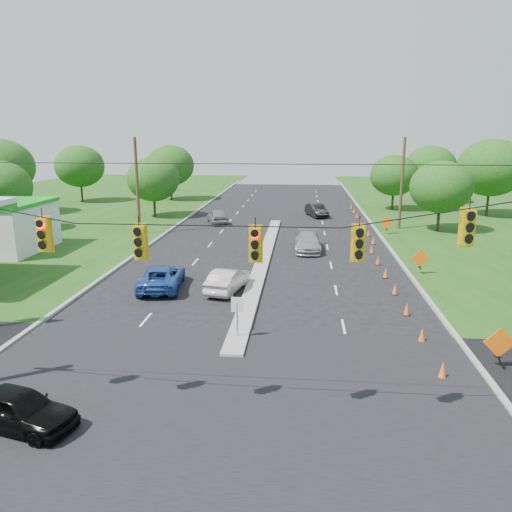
# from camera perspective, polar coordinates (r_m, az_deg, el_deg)

# --- Properties ---
(ground) EXTENTS (160.00, 160.00, 0.00)m
(ground) POSITION_cam_1_polar(r_m,az_deg,el_deg) (18.07, -4.71, -16.98)
(ground) COLOR black
(ground) RESTS_ON ground
(cross_street) EXTENTS (160.00, 14.00, 0.02)m
(cross_street) POSITION_cam_1_polar(r_m,az_deg,el_deg) (18.07, -4.71, -16.98)
(cross_street) COLOR black
(cross_street) RESTS_ON ground
(curb_left) EXTENTS (0.25, 110.00, 0.16)m
(curb_left) POSITION_cam_1_polar(r_m,az_deg,el_deg) (47.99, -10.40, 2.41)
(curb_left) COLOR gray
(curb_left) RESTS_ON ground
(curb_right) EXTENTS (0.25, 110.00, 0.16)m
(curb_right) POSITION_cam_1_polar(r_m,az_deg,el_deg) (46.77, 14.19, 1.93)
(curb_right) COLOR gray
(curb_right) RESTS_ON ground
(median) EXTENTS (1.00, 34.00, 0.18)m
(median) POSITION_cam_1_polar(r_m,az_deg,el_deg) (37.54, 0.85, -0.50)
(median) COLOR gray
(median) RESTS_ON ground
(median_sign) EXTENTS (0.55, 0.06, 2.05)m
(median_sign) POSITION_cam_1_polar(r_m,az_deg,el_deg) (22.83, -2.16, -6.14)
(median_sign) COLOR gray
(median_sign) RESTS_ON ground
(signal_span) EXTENTS (25.60, 0.32, 9.00)m
(signal_span) POSITION_cam_1_polar(r_m,az_deg,el_deg) (15.18, -5.92, -2.58)
(signal_span) COLOR #422D1C
(signal_span) RESTS_ON ground
(utility_pole_far_left) EXTENTS (0.28, 0.28, 9.00)m
(utility_pole_far_left) POSITION_cam_1_polar(r_m,az_deg,el_deg) (48.05, -13.41, 7.71)
(utility_pole_far_left) COLOR #422D1C
(utility_pole_far_left) RESTS_ON ground
(utility_pole_far_right) EXTENTS (0.28, 0.28, 9.00)m
(utility_pole_far_right) POSITION_cam_1_polar(r_m,az_deg,el_deg) (51.41, 16.33, 7.90)
(utility_pole_far_right) COLOR #422D1C
(utility_pole_far_right) RESTS_ON ground
(cone_0) EXTENTS (0.32, 0.32, 0.70)m
(cone_0) POSITION_cam_1_polar(r_m,az_deg,el_deg) (21.06, 20.56, -12.11)
(cone_0) COLOR orange
(cone_0) RESTS_ON ground
(cone_1) EXTENTS (0.32, 0.32, 0.70)m
(cone_1) POSITION_cam_1_polar(r_m,az_deg,el_deg) (24.16, 18.44, -8.55)
(cone_1) COLOR orange
(cone_1) RESTS_ON ground
(cone_2) EXTENTS (0.32, 0.32, 0.70)m
(cone_2) POSITION_cam_1_polar(r_m,az_deg,el_deg) (27.35, 16.85, -5.81)
(cone_2) COLOR orange
(cone_2) RESTS_ON ground
(cone_3) EXTENTS (0.32, 0.32, 0.70)m
(cone_3) POSITION_cam_1_polar(r_m,az_deg,el_deg) (30.62, 15.60, -3.64)
(cone_3) COLOR orange
(cone_3) RESTS_ON ground
(cone_4) EXTENTS (0.32, 0.32, 0.70)m
(cone_4) POSITION_cam_1_polar(r_m,az_deg,el_deg) (33.93, 14.59, -1.89)
(cone_4) COLOR orange
(cone_4) RESTS_ON ground
(cone_5) EXTENTS (0.32, 0.32, 0.70)m
(cone_5) POSITION_cam_1_polar(r_m,az_deg,el_deg) (37.28, 13.77, -0.45)
(cone_5) COLOR orange
(cone_5) RESTS_ON ground
(cone_6) EXTENTS (0.32, 0.32, 0.70)m
(cone_6) POSITION_cam_1_polar(r_m,az_deg,el_deg) (40.65, 13.09, 0.75)
(cone_6) COLOR orange
(cone_6) RESTS_ON ground
(cone_7) EXTENTS (0.32, 0.32, 0.70)m
(cone_7) POSITION_cam_1_polar(r_m,az_deg,el_deg) (44.12, 13.28, 1.75)
(cone_7) COLOR orange
(cone_7) RESTS_ON ground
(cone_8) EXTENTS (0.32, 0.32, 0.70)m
(cone_8) POSITION_cam_1_polar(r_m,az_deg,el_deg) (47.52, 12.73, 2.62)
(cone_8) COLOR orange
(cone_8) RESTS_ON ground
(cone_9) EXTENTS (0.32, 0.32, 0.70)m
(cone_9) POSITION_cam_1_polar(r_m,az_deg,el_deg) (50.93, 12.25, 3.37)
(cone_9) COLOR orange
(cone_9) RESTS_ON ground
(cone_10) EXTENTS (0.32, 0.32, 0.70)m
(cone_10) POSITION_cam_1_polar(r_m,az_deg,el_deg) (54.36, 11.83, 4.03)
(cone_10) COLOR orange
(cone_10) RESTS_ON ground
(cone_11) EXTENTS (0.32, 0.32, 0.70)m
(cone_11) POSITION_cam_1_polar(r_m,az_deg,el_deg) (57.80, 11.46, 4.61)
(cone_11) COLOR orange
(cone_11) RESTS_ON ground
(cone_12) EXTENTS (0.32, 0.32, 0.70)m
(cone_12) POSITION_cam_1_polar(r_m,az_deg,el_deg) (61.24, 11.13, 5.13)
(cone_12) COLOR orange
(cone_12) RESTS_ON ground
(cone_13) EXTENTS (0.32, 0.32, 0.70)m
(cone_13) POSITION_cam_1_polar(r_m,az_deg,el_deg) (64.69, 10.84, 5.59)
(cone_13) COLOR orange
(cone_13) RESTS_ON ground
(work_sign_0) EXTENTS (1.27, 0.58, 1.37)m
(work_sign_0) POSITION_cam_1_polar(r_m,az_deg,el_deg) (22.37, 26.07, -9.04)
(work_sign_0) COLOR black
(work_sign_0) RESTS_ON ground
(work_sign_1) EXTENTS (1.27, 0.58, 1.37)m
(work_sign_1) POSITION_cam_1_polar(r_m,az_deg,el_deg) (35.16, 18.27, -0.35)
(work_sign_1) COLOR black
(work_sign_1) RESTS_ON ground
(work_sign_2) EXTENTS (1.27, 0.58, 1.37)m
(work_sign_2) POSITION_cam_1_polar(r_m,az_deg,el_deg) (48.62, 14.73, 3.64)
(work_sign_2) COLOR black
(work_sign_2) RESTS_ON ground
(tree_2) EXTENTS (5.88, 5.88, 6.86)m
(tree_2) POSITION_cam_1_polar(r_m,az_deg,el_deg) (53.92, -27.22, 7.02)
(tree_2) COLOR black
(tree_2) RESTS_ON ground
(tree_3) EXTENTS (7.56, 7.56, 8.82)m
(tree_3) POSITION_cam_1_polar(r_m,az_deg,el_deg) (65.46, -27.17, 9.04)
(tree_3) COLOR black
(tree_3) RESTS_ON ground
(tree_4) EXTENTS (6.72, 6.72, 7.84)m
(tree_4) POSITION_cam_1_polar(r_m,az_deg,el_deg) (74.15, -19.50, 9.65)
(tree_4) COLOR black
(tree_4) RESTS_ON ground
(tree_5) EXTENTS (5.88, 5.88, 6.86)m
(tree_5) POSITION_cam_1_polar(r_m,az_deg,el_deg) (58.00, -11.67, 8.61)
(tree_5) COLOR black
(tree_5) RESTS_ON ground
(tree_6) EXTENTS (6.72, 6.72, 7.84)m
(tree_6) POSITION_cam_1_polar(r_m,az_deg,el_deg) (72.90, -9.77, 10.17)
(tree_6) COLOR black
(tree_6) RESTS_ON ground
(tree_9) EXTENTS (5.88, 5.88, 6.86)m
(tree_9) POSITION_cam_1_polar(r_m,az_deg,el_deg) (51.23, 20.40, 7.40)
(tree_9) COLOR black
(tree_9) RESTS_ON ground
(tree_10) EXTENTS (7.56, 7.56, 8.82)m
(tree_10) POSITION_cam_1_polar(r_m,az_deg,el_deg) (63.04, 25.31, 9.11)
(tree_10) COLOR black
(tree_10) RESTS_ON ground
(tree_11) EXTENTS (6.72, 6.72, 7.84)m
(tree_11) POSITION_cam_1_polar(r_m,az_deg,el_deg) (72.46, 19.34, 9.58)
(tree_11) COLOR black
(tree_11) RESTS_ON ground
(tree_12) EXTENTS (5.88, 5.88, 6.86)m
(tree_12) POSITION_cam_1_polar(r_m,az_deg,el_deg) (64.44, 15.52, 8.88)
(tree_12) COLOR black
(tree_12) RESTS_ON ground
(black_sedan) EXTENTS (4.24, 2.52, 1.35)m
(black_sedan) POSITION_cam_1_polar(r_m,az_deg,el_deg) (18.32, -25.52, -15.50)
(black_sedan) COLOR black
(black_sedan) RESTS_ON ground
(white_sedan) EXTENTS (2.30, 4.47, 1.41)m
(white_sedan) POSITION_cam_1_polar(r_m,az_deg,el_deg) (30.07, -3.26, -2.75)
(white_sedan) COLOR #BCA8A9
(white_sedan) RESTS_ON ground
(blue_pickup) EXTENTS (3.04, 5.50, 1.46)m
(blue_pickup) POSITION_cam_1_polar(r_m,az_deg,el_deg) (31.12, -10.72, -2.36)
(blue_pickup) COLOR #234699
(blue_pickup) RESTS_ON ground
(silver_car_far) EXTENTS (2.09, 5.05, 1.46)m
(silver_car_far) POSITION_cam_1_polar(r_m,az_deg,el_deg) (40.68, 5.95, 1.60)
(silver_car_far) COLOR gray
(silver_car_far) RESTS_ON ground
(silver_car_oncoming) EXTENTS (3.12, 4.80, 1.52)m
(silver_car_oncoming) POSITION_cam_1_polar(r_m,az_deg,el_deg) (53.38, -4.45, 4.56)
(silver_car_oncoming) COLOR gray
(silver_car_oncoming) RESTS_ON ground
(dark_car_receding) EXTENTS (2.78, 4.72, 1.47)m
(dark_car_receding) POSITION_cam_1_polar(r_m,az_deg,el_deg) (58.13, 6.92, 5.22)
(dark_car_receding) COLOR black
(dark_car_receding) RESTS_ON ground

